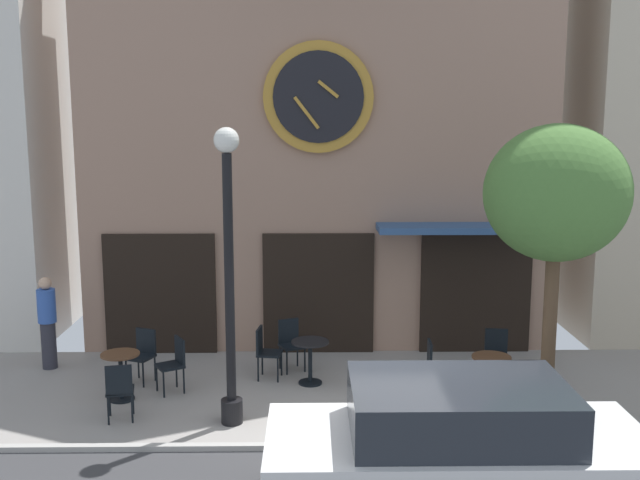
# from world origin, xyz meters

# --- Properties ---
(clock_building) EXTENTS (8.98, 3.98, 9.93)m
(clock_building) POSITION_xyz_m (-0.48, 5.59, 5.12)
(clock_building) COLOR #9E7A66
(clock_building) RESTS_ON ground_plane
(street_lamp) EXTENTS (0.36, 0.36, 4.32)m
(street_lamp) POSITION_xyz_m (-1.80, 0.92, 2.19)
(street_lamp) COLOR black
(street_lamp) RESTS_ON ground_plane
(street_tree) EXTENTS (2.02, 1.82, 4.38)m
(street_tree) POSITION_xyz_m (2.79, 0.76, 3.38)
(street_tree) COLOR brown
(street_tree) RESTS_ON ground_plane
(cafe_table_near_door) EXTENTS (0.61, 0.61, 0.77)m
(cafe_table_near_door) POSITION_xyz_m (-3.65, 1.84, 0.50)
(cafe_table_near_door) COLOR black
(cafe_table_near_door) RESTS_ON ground_plane
(cafe_table_center) EXTENTS (0.63, 0.63, 0.74)m
(cafe_table_center) POSITION_xyz_m (-0.64, 2.53, 0.50)
(cafe_table_center) COLOR black
(cafe_table_center) RESTS_ON ground_plane
(cafe_table_center_left) EXTENTS (0.62, 0.62, 0.72)m
(cafe_table_center_left) POSITION_xyz_m (2.23, 1.77, 0.48)
(cafe_table_center_left) COLOR black
(cafe_table_center_left) RESTS_ON ground_plane
(cafe_chair_facing_street) EXTENTS (0.52, 0.52, 0.90)m
(cafe_chair_facing_street) POSITION_xyz_m (-3.48, 2.68, 0.53)
(cafe_chair_facing_street) COLOR black
(cafe_chair_facing_street) RESTS_ON ground_plane
(cafe_chair_curbside) EXTENTS (0.47, 0.47, 0.90)m
(cafe_chair_curbside) POSITION_xyz_m (-3.45, 0.98, 0.53)
(cafe_chair_curbside) COLOR black
(cafe_chair_curbside) RESTS_ON ground_plane
(cafe_chair_under_awning) EXTENTS (0.53, 0.53, 0.90)m
(cafe_chair_under_awning) POSITION_xyz_m (-0.99, 3.26, 0.53)
(cafe_chair_under_awning) COLOR black
(cafe_chair_under_awning) RESTS_ON ground_plane
(cafe_chair_by_entrance) EXTENTS (0.55, 0.55, 0.90)m
(cafe_chair_by_entrance) POSITION_xyz_m (-2.86, 2.20, 0.53)
(cafe_chair_by_entrance) COLOR black
(cafe_chair_by_entrance) RESTS_ON ground_plane
(cafe_chair_outer) EXTENTS (0.45, 0.45, 0.90)m
(cafe_chair_outer) POSITION_xyz_m (-1.42, 2.79, 0.53)
(cafe_chair_outer) COLOR black
(cafe_chair_outer) RESTS_ON ground_plane
(cafe_chair_corner) EXTENTS (0.46, 0.46, 0.90)m
(cafe_chair_corner) POSITION_xyz_m (2.52, 2.59, 0.53)
(cafe_chair_corner) COLOR black
(cafe_chair_corner) RESTS_ON ground_plane
(cafe_chair_facing_wall) EXTENTS (0.41, 0.41, 0.90)m
(cafe_chair_facing_wall) POSITION_xyz_m (1.38, 1.98, 0.53)
(cafe_chair_facing_wall) COLOR black
(cafe_chair_facing_wall) RESTS_ON ground_plane
(pedestrian_blue) EXTENTS (0.45, 0.45, 1.67)m
(pedestrian_blue) POSITION_xyz_m (-5.32, 3.38, 0.86)
(pedestrian_blue) COLOR #2D2D38
(pedestrian_blue) RESTS_ON ground_plane
(parked_car_white) EXTENTS (4.31, 2.03, 1.55)m
(parked_car_white) POSITION_xyz_m (1.01, -1.64, 0.76)
(parked_car_white) COLOR white
(parked_car_white) RESTS_ON ground_plane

